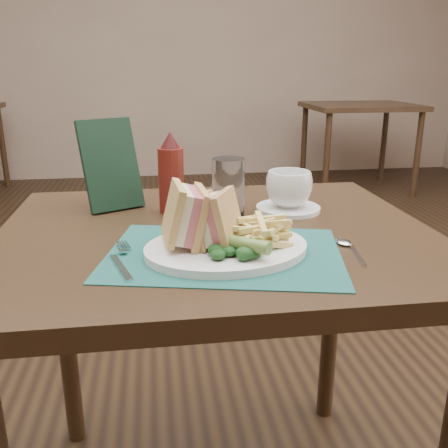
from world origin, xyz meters
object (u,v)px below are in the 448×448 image
drinking_glass (228,187)px  sandwich_half_b (206,217)px  table_main (217,383)px  plate (226,249)px  coffee_cup (289,189)px  table_bg_right (358,148)px  ketchup_bottle (171,173)px  check_presenter (111,165)px  sandwich_half_a (173,215)px  placemat (224,254)px  saucer (288,208)px

drinking_glass → sandwich_half_b: bearing=-108.3°
table_main → plate: plate is taller
table_main → coffee_cup: (0.19, 0.12, 0.43)m
table_main → table_bg_right: bearing=62.4°
ketchup_bottle → plate: bearing=-72.9°
sandwich_half_b → check_presenter: bearing=145.6°
plate → coffee_cup: coffee_cup is taller
sandwich_half_a → coffee_cup: bearing=37.1°
placemat → sandwich_half_b: (-0.03, 0.01, 0.07)m
table_main → table_bg_right: 3.57m
placemat → check_presenter: bearing=122.8°
sandwich_half_a → sandwich_half_b: size_ratio=1.14×
table_main → coffee_cup: size_ratio=8.41×
table_main → sandwich_half_b: 0.46m
table_bg_right → placemat: placemat is taller
coffee_cup → ketchup_bottle: 0.27m
table_main → sandwich_half_b: size_ratio=9.04×
ketchup_bottle → sandwich_half_a: bearing=-91.7°
sandwich_half_a → coffee_cup: (0.28, 0.24, -0.02)m
saucer → ketchup_bottle: bearing=174.9°
plate → coffee_cup: bearing=44.5°
plate → sandwich_half_b: 0.07m
table_main → saucer: 0.44m
sandwich_half_a → placemat: bearing=-13.9°
sandwich_half_a → saucer: 0.37m
table_bg_right → table_main: bearing=-117.6°
placemat → drinking_glass: size_ratio=3.24×
table_bg_right → placemat: bearing=-116.6°
table_main → drinking_glass: 0.45m
plate → sandwich_half_b: size_ratio=3.01×
sandwich_half_b → check_presenter: size_ratio=0.46×
table_bg_right → sandwich_half_b: (-1.69, -3.29, 0.44)m
plate → coffee_cup: 0.32m
plate → sandwich_half_a: bearing=162.2°
table_bg_right → check_presenter: check_presenter is taller
saucer → check_presenter: check_presenter is taller
table_bg_right → plate: bearing=-116.6°
plate → drinking_glass: bearing=71.0°
plate → drinking_glass: (0.04, 0.24, 0.06)m
plate → sandwich_half_a: sandwich_half_a is taller
ketchup_bottle → check_presenter: size_ratio=0.87×
drinking_glass → check_presenter: bearing=159.8°
placemat → ketchup_bottle: ketchup_bottle is taller
plate → drinking_glass: 0.25m
table_bg_right → check_presenter: 3.54m
check_presenter → ketchup_bottle: bearing=-49.7°
sandwich_half_a → drinking_glass: size_ratio=0.87×
drinking_glass → ketchup_bottle: ketchup_bottle is taller
drinking_glass → saucer: bearing=5.2°
table_main → coffee_cup: 0.48m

